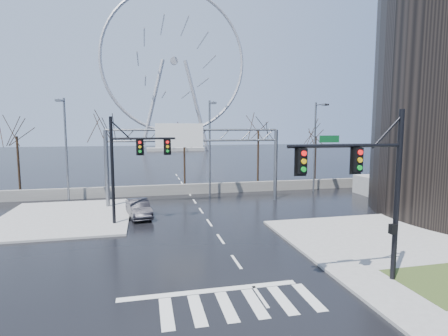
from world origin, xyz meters
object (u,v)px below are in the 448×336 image
object	(u,v)px
signal_mast_near	(372,180)
sign_gantry	(192,149)
car	(139,208)
ferris_wheel	(174,67)
signal_mast_far	(128,160)

from	to	relation	value
signal_mast_near	sign_gantry	world-z (taller)	signal_mast_near
signal_mast_near	car	xyz separation A→B (m)	(-10.39, 15.00, -4.15)
signal_mast_near	car	distance (m)	18.72
sign_gantry	car	xyz separation A→B (m)	(-4.87, -3.99, -4.46)
signal_mast_near	ferris_wheel	bearing A→B (deg)	90.08
signal_mast_near	signal_mast_far	distance (m)	17.03
ferris_wheel	car	size ratio (longest dim) A/B	11.58
signal_mast_far	car	xyz separation A→B (m)	(0.62, 2.01, -4.11)
signal_mast_far	sign_gantry	size ratio (longest dim) A/B	0.49
sign_gantry	signal_mast_near	bearing A→B (deg)	-73.81
signal_mast_far	ferris_wheel	bearing A→B (deg)	82.80
car	ferris_wheel	bearing A→B (deg)	72.56
signal_mast_near	car	bearing A→B (deg)	124.70
car	sign_gantry	bearing A→B (deg)	28.84
signal_mast_near	ferris_wheel	xyz separation A→B (m)	(-0.14, 99.04, 21.26)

